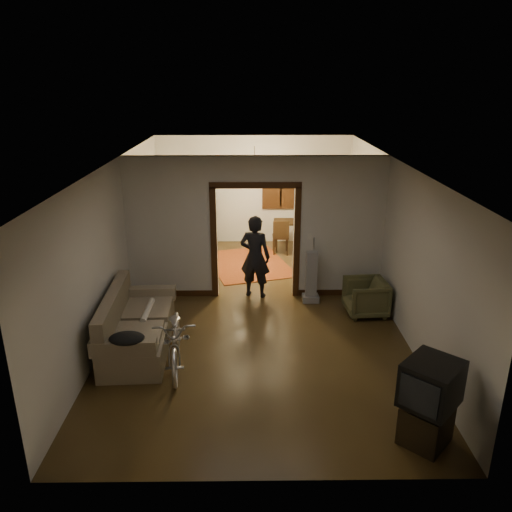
{
  "coord_description": "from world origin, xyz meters",
  "views": [
    {
      "loc": [
        -0.1,
        -8.55,
        4.15
      ],
      "look_at": [
        0.0,
        -0.3,
        1.2
      ],
      "focal_mm": 35.0,
      "sensor_mm": 36.0,
      "label": 1
    }
  ],
  "objects_px": {
    "locker": "(200,215)",
    "desk": "(294,236)",
    "bicycle": "(176,338)",
    "person": "(255,257)",
    "sofa": "(138,321)",
    "armchair": "(366,297)"
  },
  "relations": [
    {
      "from": "person",
      "to": "desk",
      "type": "xyz_separation_m",
      "value": [
        1.02,
        2.84,
        -0.46
      ]
    },
    {
      "from": "armchair",
      "to": "person",
      "type": "distance_m",
      "value": 2.26
    },
    {
      "from": "sofa",
      "to": "person",
      "type": "height_order",
      "value": "person"
    },
    {
      "from": "bicycle",
      "to": "person",
      "type": "relative_size",
      "value": 1.03
    },
    {
      "from": "person",
      "to": "locker",
      "type": "height_order",
      "value": "locker"
    },
    {
      "from": "armchair",
      "to": "desk",
      "type": "xyz_separation_m",
      "value": [
        -1.01,
        3.7,
        0.04
      ]
    },
    {
      "from": "bicycle",
      "to": "person",
      "type": "height_order",
      "value": "person"
    },
    {
      "from": "bicycle",
      "to": "desk",
      "type": "distance_m",
      "value": 5.86
    },
    {
      "from": "locker",
      "to": "desk",
      "type": "distance_m",
      "value": 2.46
    },
    {
      "from": "armchair",
      "to": "person",
      "type": "height_order",
      "value": "person"
    },
    {
      "from": "bicycle",
      "to": "armchair",
      "type": "xyz_separation_m",
      "value": [
        3.25,
        1.71,
        -0.12
      ]
    },
    {
      "from": "bicycle",
      "to": "locker",
      "type": "height_order",
      "value": "locker"
    },
    {
      "from": "sofa",
      "to": "bicycle",
      "type": "xyz_separation_m",
      "value": [
        0.68,
        -0.5,
        -0.03
      ]
    },
    {
      "from": "sofa",
      "to": "bicycle",
      "type": "height_order",
      "value": "sofa"
    },
    {
      "from": "bicycle",
      "to": "locker",
      "type": "relative_size",
      "value": 1.02
    },
    {
      "from": "bicycle",
      "to": "armchair",
      "type": "distance_m",
      "value": 3.67
    },
    {
      "from": "bicycle",
      "to": "person",
      "type": "xyz_separation_m",
      "value": [
        1.21,
        2.57,
        0.38
      ]
    },
    {
      "from": "bicycle",
      "to": "desk",
      "type": "xyz_separation_m",
      "value": [
        2.23,
        5.41,
        -0.08
      ]
    },
    {
      "from": "sofa",
      "to": "person",
      "type": "distance_m",
      "value": 2.83
    },
    {
      "from": "armchair",
      "to": "desk",
      "type": "distance_m",
      "value": 3.84
    },
    {
      "from": "bicycle",
      "to": "desk",
      "type": "relative_size",
      "value": 1.7
    },
    {
      "from": "locker",
      "to": "person",
      "type": "bearing_deg",
      "value": -70.63
    }
  ]
}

